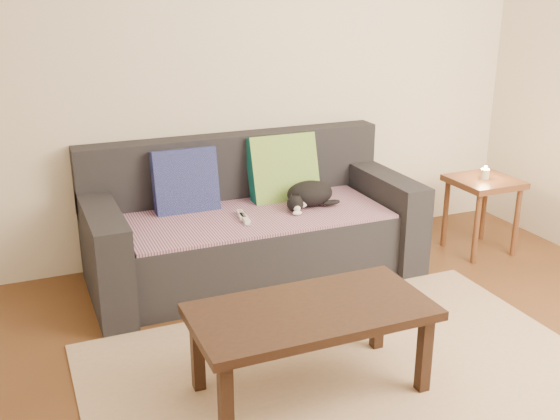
{
  "coord_description": "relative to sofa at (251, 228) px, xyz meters",
  "views": [
    {
      "loc": [
        -1.37,
        -2.2,
        1.83
      ],
      "look_at": [
        0.05,
        1.2,
        0.55
      ],
      "focal_mm": 42.0,
      "sensor_mm": 36.0,
      "label": 1
    }
  ],
  "objects": [
    {
      "name": "coffee_table",
      "position": [
        -0.22,
        -1.38,
        0.08
      ],
      "size": [
        1.1,
        0.55,
        0.44
      ],
      "color": "black",
      "rests_on": "rug"
    },
    {
      "name": "wii_remote_a",
      "position": [
        -0.11,
        -0.19,
        0.15
      ],
      "size": [
        0.05,
        0.15,
        0.03
      ],
      "primitive_type": "cube",
      "rotation": [
        0.0,
        0.0,
        1.47
      ],
      "color": "white",
      "rests_on": "throw_blanket"
    },
    {
      "name": "sofa",
      "position": [
        0.0,
        0.0,
        0.0
      ],
      "size": [
        2.1,
        0.94,
        0.87
      ],
      "color": "#232328",
      "rests_on": "ground"
    },
    {
      "name": "back_wall",
      "position": [
        0.0,
        0.43,
        0.99
      ],
      "size": [
        4.5,
        0.04,
        2.6
      ],
      "primitive_type": "cube",
      "color": "beige",
      "rests_on": "ground"
    },
    {
      "name": "cat",
      "position": [
        0.38,
        -0.08,
        0.21
      ],
      "size": [
        0.38,
        0.28,
        0.16
      ],
      "rotation": [
        0.0,
        0.0,
        -0.06
      ],
      "color": "black",
      "rests_on": "throw_blanket"
    },
    {
      "name": "side_table",
      "position": [
        1.64,
        -0.28,
        0.13
      ],
      "size": [
        0.43,
        0.43,
        0.54
      ],
      "color": "brown",
      "rests_on": "ground"
    },
    {
      "name": "ground",
      "position": [
        0.0,
        -1.57,
        -0.31
      ],
      "size": [
        4.5,
        4.5,
        0.0
      ],
      "primitive_type": "plane",
      "color": "brown",
      "rests_on": "ground"
    },
    {
      "name": "throw_blanket",
      "position": [
        0.0,
        -0.09,
        0.12
      ],
      "size": [
        1.66,
        0.74,
        0.02
      ],
      "primitive_type": "cube",
      "color": "#41294E",
      "rests_on": "sofa"
    },
    {
      "name": "cushion_green",
      "position": [
        0.3,
        0.17,
        0.32
      ],
      "size": [
        0.47,
        0.25,
        0.49
      ],
      "primitive_type": "cube",
      "rotation": [
        -0.29,
        0.0,
        0.0
      ],
      "color": "#0D564E",
      "rests_on": "throw_blanket"
    },
    {
      "name": "candle",
      "position": [
        1.64,
        -0.28,
        0.27
      ],
      "size": [
        0.06,
        0.06,
        0.09
      ],
      "color": "beige",
      "rests_on": "side_table"
    },
    {
      "name": "wii_remote_b",
      "position": [
        -0.11,
        -0.12,
        0.15
      ],
      "size": [
        0.06,
        0.15,
        0.03
      ],
      "primitive_type": "cube",
      "rotation": [
        0.0,
        0.0,
        1.4
      ],
      "color": "white",
      "rests_on": "throw_blanket"
    },
    {
      "name": "cushion_navy",
      "position": [
        -0.38,
        0.17,
        0.32
      ],
      "size": [
        0.41,
        0.18,
        0.42
      ],
      "primitive_type": "cube",
      "rotation": [
        -0.18,
        0.0,
        0.0
      ],
      "color": "#18124F",
      "rests_on": "throw_blanket"
    },
    {
      "name": "rug",
      "position": [
        0.0,
        -1.42,
        -0.3
      ],
      "size": [
        2.5,
        1.8,
        0.01
      ],
      "primitive_type": "cube",
      "color": "tan",
      "rests_on": "ground"
    }
  ]
}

